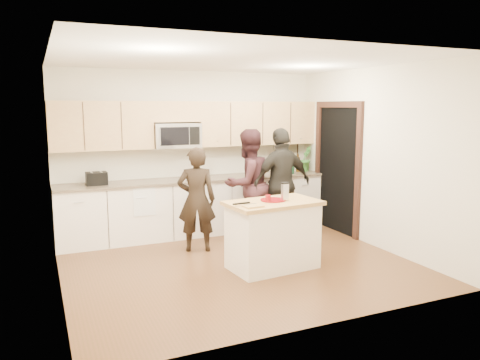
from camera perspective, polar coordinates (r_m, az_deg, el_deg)
name	(u,v)px	position (r m, az deg, el deg)	size (l,w,h in m)	color
floor	(237,264)	(6.46, -0.31, -10.15)	(4.50, 4.50, 0.00)	brown
room_shell	(237,136)	(6.12, -0.32, 5.34)	(4.52, 4.02, 2.71)	beige
back_cabinetry	(197,206)	(7.86, -5.22, -3.16)	(4.50, 0.66, 0.94)	white
upper_cabinetry	(195,123)	(7.84, -5.47, 6.92)	(4.50, 0.33, 0.75)	tan
microwave	(176,135)	(7.71, -7.79, 5.41)	(0.76, 0.41, 0.40)	silver
doorway	(337,164)	(8.06, 11.79, 1.93)	(0.06, 1.25, 2.20)	black
framed_picture	(291,152)	(8.80, 6.23, 3.45)	(0.30, 0.03, 0.38)	black
dish_towel	(143,193)	(7.38, -11.80, -1.51)	(0.34, 0.60, 0.48)	white
island	(273,234)	(6.19, 4.01, -6.64)	(1.26, 0.81, 0.90)	white
red_plate	(273,200)	(6.13, 4.03, -2.44)	(0.33, 0.33, 0.02)	maroon
box_grater	(285,191)	(6.12, 5.50, -1.30)	(0.10, 0.07, 0.22)	silver
drink_glass	(268,199)	(6.00, 3.44, -2.28)	(0.07, 0.07, 0.10)	maroon
cutting_board	(254,206)	(5.72, 1.66, -3.22)	(0.24, 0.16, 0.02)	#B5874B
tongs	(241,203)	(5.79, 0.16, -2.87)	(0.23, 0.03, 0.02)	black
knife	(250,204)	(5.78, 1.25, -2.94)	(0.18, 0.02, 0.01)	silver
toaster	(97,178)	(7.40, -17.08, 0.18)	(0.31, 0.22, 0.20)	black
bottle_cluster	(286,163)	(8.48, 5.67, 2.11)	(0.49, 0.41, 0.38)	black
orchid	(305,159)	(8.66, 7.95, 2.60)	(0.25, 0.20, 0.46)	#3B7D32
woman_left	(197,200)	(6.87, -5.32, -2.39)	(0.56, 0.37, 1.54)	black
woman_center	(248,184)	(7.49, 0.97, -0.53)	(0.86, 0.67, 1.77)	black
woman_right	(282,184)	(7.53, 5.10, -0.44)	(1.05, 0.44, 1.78)	black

